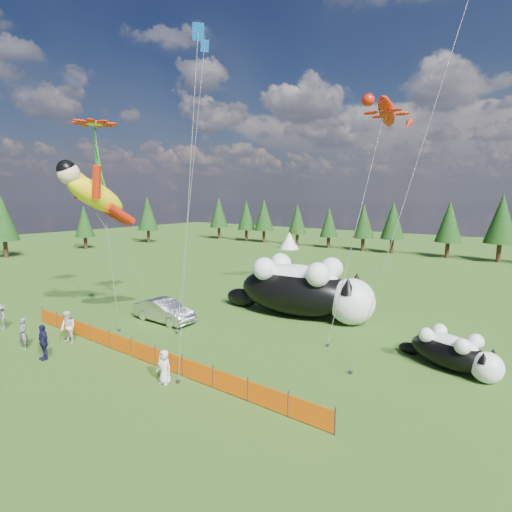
{
  "coord_description": "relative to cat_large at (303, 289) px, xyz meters",
  "views": [
    {
      "loc": [
        16.72,
        -15.39,
        8.6
      ],
      "look_at": [
        2.17,
        4.0,
        4.96
      ],
      "focal_mm": 28.0,
      "sensor_mm": 36.0,
      "label": 1
    }
  ],
  "objects": [
    {
      "name": "ground",
      "position": [
        -2.63,
        -8.99,
        -2.02
      ],
      "size": [
        160.0,
        160.0,
        0.0
      ],
      "primitive_type": "plane",
      "color": "#13370A",
      "rests_on": "ground"
    },
    {
      "name": "safety_fence",
      "position": [
        -2.63,
        -11.99,
        -1.52
      ],
      "size": [
        22.06,
        0.06,
        1.1
      ],
      "color": "#262626",
      "rests_on": "ground"
    },
    {
      "name": "tree_line",
      "position": [
        -2.63,
        36.01,
        1.98
      ],
      "size": [
        90.0,
        4.0,
        8.0
      ],
      "primitive_type": null,
      "color": "black",
      "rests_on": "ground"
    },
    {
      "name": "festival_tents",
      "position": [
        8.37,
        31.01,
        -0.62
      ],
      "size": [
        50.0,
        3.2,
        2.8
      ],
      "primitive_type": null,
      "color": "white",
      "rests_on": "ground"
    },
    {
      "name": "cat_large",
      "position": [
        0.0,
        0.0,
        0.0
      ],
      "size": [
        11.8,
        4.99,
        4.26
      ],
      "rotation": [
        0.0,
        0.0,
        0.1
      ],
      "color": "black",
      "rests_on": "ground"
    },
    {
      "name": "cat_small",
      "position": [
        10.6,
        -3.36,
        -1.09
      ],
      "size": [
        5.26,
        3.16,
        1.96
      ],
      "rotation": [
        0.0,
        0.0,
        -0.34
      ],
      "color": "black",
      "rests_on": "ground"
    },
    {
      "name": "car",
      "position": [
        -6.95,
        -6.86,
        -1.25
      ],
      "size": [
        4.71,
        1.72,
        1.54
      ],
      "primitive_type": "imported",
      "rotation": [
        0.0,
        0.0,
        1.59
      ],
      "color": "silver",
      "rests_on": "ground"
    },
    {
      "name": "spectator_a",
      "position": [
        -9.35,
        -15.03,
        -1.11
      ],
      "size": [
        0.7,
        0.49,
        1.84
      ],
      "primitive_type": "imported",
      "rotation": [
        0.0,
        0.0,
        -0.08
      ],
      "color": "slate",
      "rests_on": "ground"
    },
    {
      "name": "spectator_b",
      "position": [
        -8.26,
        -13.0,
        -1.06
      ],
      "size": [
        1.0,
        0.67,
        1.93
      ],
      "primitive_type": "imported",
      "rotation": [
        0.0,
        0.0,
        0.12
      ],
      "color": "silver",
      "rests_on": "ground"
    },
    {
      "name": "spectator_c",
      "position": [
        -7.04,
        -15.0,
        -1.07
      ],
      "size": [
        1.17,
        0.67,
        1.91
      ],
      "primitive_type": "imported",
      "rotation": [
        0.0,
        0.0,
        -0.08
      ],
      "color": "#15153A",
      "rests_on": "ground"
    },
    {
      "name": "spectator_d",
      "position": [
        -14.22,
        -14.28,
        -1.21
      ],
      "size": [
        1.14,
        0.73,
        1.63
      ],
      "primitive_type": "imported",
      "rotation": [
        0.0,
        0.0,
        -0.19
      ],
      "color": "slate",
      "rests_on": "ground"
    },
    {
      "name": "spectator_e",
      "position": [
        0.26,
        -13.0,
        -1.22
      ],
      "size": [
        0.83,
        0.58,
        1.61
      ],
      "primitive_type": "imported",
      "rotation": [
        0.0,
        0.0,
        0.09
      ],
      "color": "silver",
      "rests_on": "ground"
    },
    {
      "name": "superhero_kite",
      "position": [
        -9.03,
        -10.24,
        6.62
      ],
      "size": [
        5.41,
        6.9,
        11.39
      ],
      "color": "yellow",
      "rests_on": "ground"
    },
    {
      "name": "gecko_kite",
      "position": [
        4.13,
        3.87,
        12.31
      ],
      "size": [
        3.77,
        11.24,
        16.39
      ],
      "color": "red",
      "rests_on": "ground"
    },
    {
      "name": "flower_kite",
      "position": [
        -11.08,
        -8.79,
        11.21
      ],
      "size": [
        5.04,
        3.13,
        13.74
      ],
      "color": "red",
      "rests_on": "ground"
    },
    {
      "name": "diamond_kite_a",
      "position": [
        -5.42,
        -4.18,
        15.36
      ],
      "size": [
        1.55,
        4.66,
        19.27
      ],
      "color": "blue",
      "rests_on": "ground"
    },
    {
      "name": "diamond_kite_c",
      "position": [
        0.42,
        -10.61,
        13.05
      ],
      "size": [
        0.8,
        2.62,
        16.68
      ],
      "color": "blue",
      "rests_on": "ground"
    }
  ]
}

